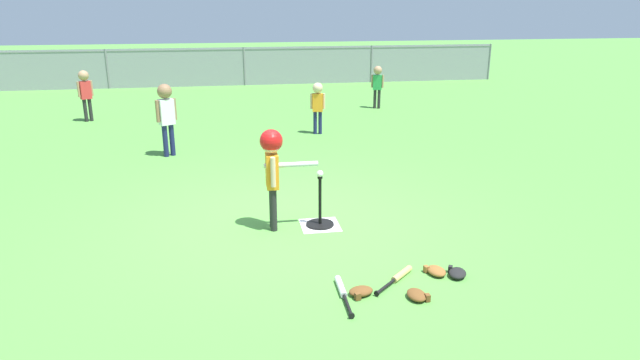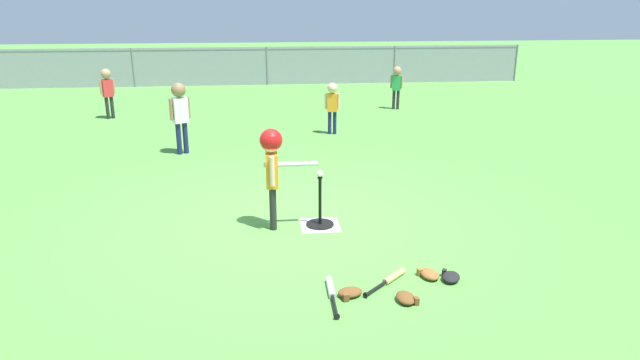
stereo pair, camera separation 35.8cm
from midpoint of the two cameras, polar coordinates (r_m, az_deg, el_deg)
ground_plane at (r=6.45m, az=-1.91°, el=-4.44°), size 60.00×60.00×0.00m
home_plate at (r=6.37m, az=1.62°, el=-4.69°), size 0.44×0.44×0.01m
batting_tee at (r=6.34m, az=1.62°, el=-4.00°), size 0.32×0.32×0.59m
baseball_on_tee at (r=6.16m, az=1.67°, el=0.64°), size 0.07×0.07×0.07m
batter_child at (r=6.05m, az=-3.27°, el=2.24°), size 0.64×0.33×1.15m
fielder_deep_right at (r=9.43m, az=-13.24°, el=7.20°), size 0.32×0.24×1.20m
fielder_deep_center at (r=13.38m, az=8.70°, el=10.00°), size 0.28×0.20×1.01m
fielder_deep_left at (r=12.90m, az=-20.40°, el=9.02°), size 0.28×0.22×1.08m
fielder_near_left at (r=10.66m, az=2.25°, el=8.13°), size 0.29×0.20×0.99m
spare_bat_silver at (r=4.95m, az=3.30°, el=-11.42°), size 0.07×0.65×0.06m
spare_bat_wood at (r=5.20m, az=9.27°, el=-10.08°), size 0.48×0.46×0.06m
glove_by_plate at (r=5.35m, az=15.27°, el=-9.66°), size 0.24×0.27×0.07m
glove_near_bats at (r=4.93m, az=5.23°, el=-11.54°), size 0.25×0.21×0.07m
glove_tossed_aside at (r=5.35m, az=13.15°, el=-9.48°), size 0.20×0.24×0.07m
glove_outfield_drop at (r=4.92m, az=11.02°, el=-11.91°), size 0.19×0.23×0.07m
outfield_fence at (r=17.34m, az=-4.89°, el=11.80°), size 16.06×0.06×1.15m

